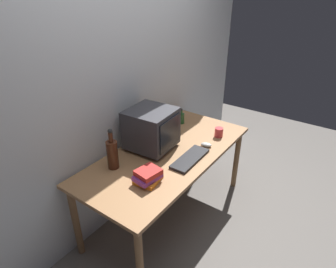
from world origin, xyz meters
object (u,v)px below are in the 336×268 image
(bottle_short, at_px, (181,118))
(crt_monitor, at_px, (151,129))
(bottle_tall, at_px, (112,153))
(book_stack, at_px, (148,176))
(mug, at_px, (219,132))
(cd_spindle, at_px, (166,127))
(computer_mouse, at_px, (206,145))
(keyboard, at_px, (190,159))

(bottle_short, bearing_deg, crt_monitor, -173.51)
(crt_monitor, xyz_separation_m, bottle_tall, (-0.42, 0.06, -0.06))
(bottle_short, height_order, book_stack, bottle_short)
(crt_monitor, height_order, mug, crt_monitor)
(cd_spindle, bearing_deg, bottle_short, -11.94)
(computer_mouse, xyz_separation_m, book_stack, (-0.71, 0.10, 0.03))
(bottle_short, relative_size, book_stack, 0.77)
(crt_monitor, bearing_deg, mug, -35.39)
(keyboard, distance_m, mug, 0.52)
(computer_mouse, height_order, mug, mug)
(crt_monitor, bearing_deg, keyboard, -85.20)
(book_stack, xyz_separation_m, mug, (0.96, -0.10, -0.01))
(mug, height_order, cd_spindle, mug)
(computer_mouse, relative_size, book_stack, 0.46)
(mug, bearing_deg, bottle_tall, 155.16)
(keyboard, xyz_separation_m, bottle_short, (0.55, 0.45, 0.05))
(book_stack, height_order, cd_spindle, book_stack)
(mug, bearing_deg, book_stack, 173.86)
(crt_monitor, distance_m, cd_spindle, 0.43)
(keyboard, bearing_deg, crt_monitor, 93.41)
(keyboard, height_order, mug, mug)
(crt_monitor, bearing_deg, bottle_short, 6.49)
(crt_monitor, bearing_deg, cd_spindle, 16.46)
(bottle_tall, xyz_separation_m, mug, (0.97, -0.45, -0.09))
(crt_monitor, bearing_deg, bottle_tall, 172.03)
(keyboard, xyz_separation_m, computer_mouse, (0.27, -0.00, 0.01))
(book_stack, relative_size, cd_spindle, 1.83)
(cd_spindle, bearing_deg, computer_mouse, -97.66)
(keyboard, xyz_separation_m, bottle_tall, (-0.45, 0.44, 0.12))
(bottle_short, bearing_deg, mug, -94.02)
(keyboard, height_order, bottle_short, bottle_short)
(bottle_tall, height_order, book_stack, bottle_tall)
(bottle_short, bearing_deg, keyboard, -140.64)
(bottle_short, bearing_deg, bottle_tall, -179.59)
(crt_monitor, distance_m, bottle_short, 0.60)
(bottle_short, distance_m, cd_spindle, 0.22)
(keyboard, distance_m, book_stack, 0.45)
(keyboard, bearing_deg, book_stack, 166.15)
(crt_monitor, xyz_separation_m, book_stack, (-0.41, -0.29, -0.14))
(keyboard, height_order, cd_spindle, cd_spindle)
(book_stack, height_order, mug, book_stack)
(keyboard, bearing_deg, bottle_short, 37.97)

